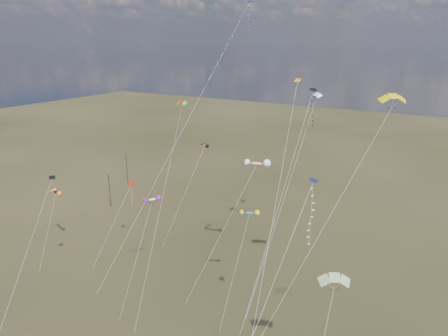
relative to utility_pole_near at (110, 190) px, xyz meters
The scene contains 17 objects.
utility_pole_near is the anchor object (origin of this frame).
utility_pole_far 16.12m from the utility_pole_near, 119.74° to the left, with size 1.40×0.20×8.00m.
diamond_black_high 52.36m from the utility_pole_near, ahead, with size 1.46×24.98×30.31m.
diamond_navy_tall 46.83m from the utility_pole_near, ahead, with size 11.32×28.81×43.44m.
diamond_black_mid 38.91m from the utility_pole_near, 57.49° to the right, with size 3.08×14.10×19.14m.
diamond_red_low 24.87m from the utility_pole_near, 34.24° to the right, with size 3.35×8.38×13.66m.
diamond_navy_right 63.02m from the utility_pole_near, 24.53° to the right, with size 3.32×20.23×24.15m.
diamond_orange_center 58.12m from the utility_pole_near, 23.56° to the right, with size 5.32×25.72×32.69m.
parafoil_yellow 67.66m from the utility_pole_near, 12.68° to the right, with size 12.20×19.38×32.05m.
parafoil_blue_white 52.28m from the utility_pole_near, ahead, with size 2.28×24.79×29.26m.
parafoil_striped 65.66m from the utility_pole_near, 24.07° to the right, with size 3.38×11.57×15.93m.
parafoil_tricolor 36.45m from the utility_pole_near, 15.67° to the right, with size 8.23×22.41×28.03m.
novelty_black_orange 21.92m from the utility_pole_near, 68.72° to the right, with size 4.48×8.02×12.06m.
novelty_orange_black 28.35m from the utility_pole_near, ahead, with size 3.55×13.00×18.01m.
novelty_white_purple 38.33m from the utility_pole_near, 33.23° to the right, with size 1.80×9.48×15.66m.
novelty_redwhite_stripe 44.54m from the utility_pole_near, 10.59° to the right, with size 6.66×14.55×19.80m.
novelty_blue_yellow 47.96m from the utility_pole_near, 19.43° to the right, with size 2.55×8.67×14.90m.
Camera 1 is at (29.03, -30.84, 37.07)m, focal length 32.00 mm.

